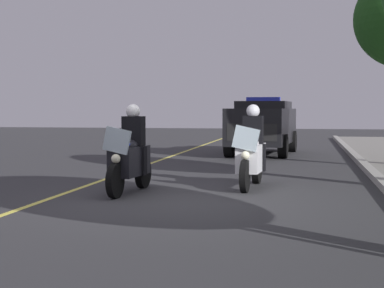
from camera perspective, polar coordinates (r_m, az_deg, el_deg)
ground_plane at (r=10.72m, az=-1.84°, el=-5.37°), size 80.00×80.00×0.00m
lane_stripe_center at (r=11.41m, az=-12.90°, el=-4.90°), size 48.00×0.12×0.01m
police_motorcycle_lead_left at (r=11.69m, az=-5.88°, el=-1.21°), size 2.14×0.62×1.72m
police_motorcycle_lead_right at (r=12.45m, az=5.64°, el=-0.94°), size 2.14×0.62×1.72m
police_suv at (r=21.68m, az=6.72°, el=1.83°), size 5.03×2.37×2.05m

